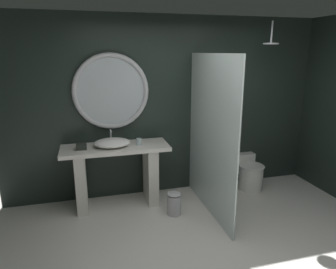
% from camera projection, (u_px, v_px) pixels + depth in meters
% --- Properties ---
extents(ground_plane, '(5.76, 5.76, 0.00)m').
position_uv_depth(ground_plane, '(217.00, 264.00, 3.13)').
color(ground_plane, silver).
extents(back_wall_panel, '(4.80, 0.10, 2.60)m').
position_uv_depth(back_wall_panel, '(169.00, 107.00, 4.57)').
color(back_wall_panel, '#1E2823').
rests_on(back_wall_panel, ground_plane).
extents(vanity_counter, '(1.44, 0.54, 0.86)m').
position_uv_depth(vanity_counter, '(116.00, 169.00, 4.24)').
color(vanity_counter, silver).
rests_on(vanity_counter, ground_plane).
extents(vessel_sink, '(0.49, 0.40, 0.19)m').
position_uv_depth(vessel_sink, '(112.00, 143.00, 4.13)').
color(vessel_sink, white).
rests_on(vessel_sink, vanity_counter).
extents(tumbler_cup, '(0.07, 0.07, 0.09)m').
position_uv_depth(tumbler_cup, '(139.00, 142.00, 4.20)').
color(tumbler_cup, silver).
rests_on(tumbler_cup, vanity_counter).
extents(tissue_box, '(0.13, 0.12, 0.07)m').
position_uv_depth(tissue_box, '(81.00, 146.00, 4.02)').
color(tissue_box, '#282D28').
rests_on(tissue_box, vanity_counter).
extents(round_wall_mirror, '(1.04, 0.07, 1.04)m').
position_uv_depth(round_wall_mirror, '(111.00, 91.00, 4.20)').
color(round_wall_mirror, '#B7B7BC').
extents(shower_glass_panel, '(0.02, 1.53, 2.08)m').
position_uv_depth(shower_glass_panel, '(211.00, 136.00, 3.96)').
color(shower_glass_panel, silver).
rests_on(shower_glass_panel, ground_plane).
extents(rain_shower_head, '(0.21, 0.21, 0.31)m').
position_uv_depth(rain_shower_head, '(271.00, 42.00, 4.22)').
color(rain_shower_head, '#B7B7BC').
extents(toilet, '(0.39, 0.55, 0.50)m').
position_uv_depth(toilet, '(249.00, 173.00, 4.86)').
color(toilet, white).
rests_on(toilet, ground_plane).
extents(waste_bin, '(0.19, 0.19, 0.32)m').
position_uv_depth(waste_bin, '(174.00, 203.00, 4.07)').
color(waste_bin, '#B7B7BC').
rests_on(waste_bin, ground_plane).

